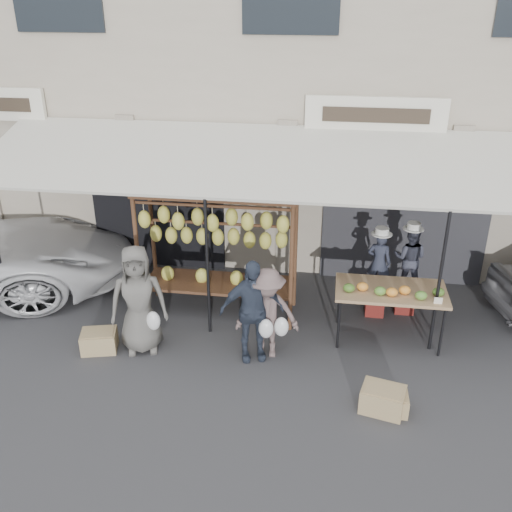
# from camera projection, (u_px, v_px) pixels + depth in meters

# --- Properties ---
(ground_plane) EXTENTS (90.00, 90.00, 0.00)m
(ground_plane) POSITION_uv_depth(u_px,v_px,m) (261.00, 380.00, 8.21)
(ground_plane) COLOR #2D2D30
(shophouse) EXTENTS (24.00, 6.15, 7.30)m
(shophouse) POSITION_uv_depth(u_px,v_px,m) (301.00, 61.00, 12.45)
(shophouse) COLOR #9E9381
(shophouse) RESTS_ON ground_plane
(awning) EXTENTS (10.00, 2.35, 2.92)m
(awning) POSITION_uv_depth(u_px,v_px,m) (281.00, 162.00, 9.14)
(awning) COLOR beige
(awning) RESTS_ON ground_plane
(banana_rack) EXTENTS (2.60, 0.90, 2.24)m
(banana_rack) POSITION_uv_depth(u_px,v_px,m) (217.00, 230.00, 9.22)
(banana_rack) COLOR #3B2616
(banana_rack) RESTS_ON ground_plane
(produce_table) EXTENTS (1.70, 0.90, 1.04)m
(produce_table) POSITION_uv_depth(u_px,v_px,m) (391.00, 292.00, 8.77)
(produce_table) COLOR tan
(produce_table) RESTS_ON ground_plane
(vendor_left) EXTENTS (0.44, 0.33, 1.09)m
(vendor_left) POSITION_uv_depth(u_px,v_px,m) (379.00, 262.00, 9.45)
(vendor_left) COLOR #292D3D
(vendor_left) RESTS_ON stool_left
(vendor_right) EXTENTS (0.64, 0.55, 1.13)m
(vendor_right) POSITION_uv_depth(u_px,v_px,m) (410.00, 258.00, 9.52)
(vendor_right) COLOR #373A49
(vendor_right) RESTS_ON stool_right
(customer_left) EXTENTS (0.97, 0.78, 1.74)m
(customer_left) POSITION_uv_depth(u_px,v_px,m) (138.00, 300.00, 8.56)
(customer_left) COLOR #5A5752
(customer_left) RESTS_ON ground_plane
(customer_mid) EXTENTS (1.02, 0.65, 1.62)m
(customer_mid) POSITION_uv_depth(u_px,v_px,m) (252.00, 311.00, 8.39)
(customer_mid) COLOR #2F3849
(customer_mid) RESTS_ON ground_plane
(customer_right) EXTENTS (0.99, 0.63, 1.46)m
(customer_right) POSITION_uv_depth(u_px,v_px,m) (267.00, 313.00, 8.47)
(customer_right) COLOR #685552
(customer_right) RESTS_ON ground_plane
(stool_left) EXTENTS (0.36, 0.36, 0.44)m
(stool_left) POSITION_uv_depth(u_px,v_px,m) (375.00, 302.00, 9.78)
(stool_left) COLOR maroon
(stool_left) RESTS_ON ground_plane
(stool_right) EXTENTS (0.38, 0.38, 0.45)m
(stool_right) POSITION_uv_depth(u_px,v_px,m) (404.00, 299.00, 9.86)
(stool_right) COLOR maroon
(stool_right) RESTS_ON ground_plane
(crate_near_a) EXTENTS (0.45, 0.34, 0.27)m
(crate_near_a) POSITION_uv_depth(u_px,v_px,m) (391.00, 403.00, 7.56)
(crate_near_a) COLOR tan
(crate_near_a) RESTS_ON ground_plane
(crate_near_b) EXTENTS (0.64, 0.54, 0.33)m
(crate_near_b) POSITION_uv_depth(u_px,v_px,m) (383.00, 399.00, 7.57)
(crate_near_b) COLOR tan
(crate_near_b) RESTS_ON ground_plane
(crate_far) EXTENTS (0.61, 0.52, 0.32)m
(crate_far) POSITION_uv_depth(u_px,v_px,m) (99.00, 341.00, 8.83)
(crate_far) COLOR tan
(crate_far) RESTS_ON ground_plane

